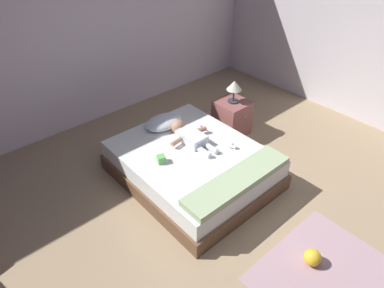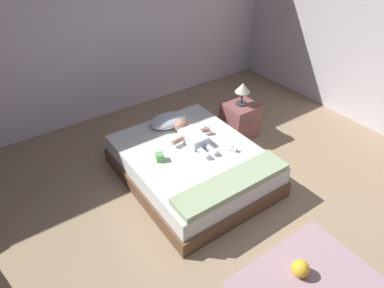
{
  "view_description": "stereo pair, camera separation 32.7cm",
  "coord_description": "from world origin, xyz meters",
  "px_view_note": "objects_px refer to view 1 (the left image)",
  "views": [
    {
      "loc": [
        -1.7,
        -1.22,
        2.67
      ],
      "look_at": [
        0.26,
        1.01,
        0.49
      ],
      "focal_mm": 31.48,
      "sensor_mm": 36.0,
      "label": 1
    },
    {
      "loc": [
        -1.44,
        -1.42,
        2.67
      ],
      "look_at": [
        0.26,
        1.01,
        0.49
      ],
      "focal_mm": 31.48,
      "sensor_mm": 36.0,
      "label": 2
    }
  ],
  "objects_px": {
    "bed": "(192,165)",
    "nightstand": "(232,117)",
    "toy_block": "(161,159)",
    "lamp": "(234,87)",
    "toothbrush": "(203,128)",
    "toy_ball": "(312,257)",
    "baby_bottle": "(232,146)",
    "pillow": "(164,122)",
    "baby": "(189,135)"
  },
  "relations": [
    {
      "from": "toothbrush",
      "to": "toy_ball",
      "type": "xyz_separation_m",
      "value": [
        -0.37,
        -1.83,
        -0.31
      ]
    },
    {
      "from": "baby",
      "to": "toothbrush",
      "type": "bearing_deg",
      "value": 12.02
    },
    {
      "from": "nightstand",
      "to": "toy_block",
      "type": "xyz_separation_m",
      "value": [
        -1.4,
        -0.28,
        0.18
      ]
    },
    {
      "from": "toothbrush",
      "to": "toy_block",
      "type": "xyz_separation_m",
      "value": [
        -0.78,
        -0.18,
        0.03
      ]
    },
    {
      "from": "nightstand",
      "to": "toy_block",
      "type": "height_order",
      "value": "nightstand"
    },
    {
      "from": "baby",
      "to": "baby_bottle",
      "type": "distance_m",
      "value": 0.51
    },
    {
      "from": "pillow",
      "to": "nightstand",
      "type": "distance_m",
      "value": 1.02
    },
    {
      "from": "nightstand",
      "to": "toy_ball",
      "type": "height_order",
      "value": "nightstand"
    },
    {
      "from": "bed",
      "to": "pillow",
      "type": "height_order",
      "value": "pillow"
    },
    {
      "from": "bed",
      "to": "toothbrush",
      "type": "height_order",
      "value": "toothbrush"
    },
    {
      "from": "toy_ball",
      "to": "baby_bottle",
      "type": "distance_m",
      "value": 1.41
    },
    {
      "from": "toothbrush",
      "to": "baby_bottle",
      "type": "distance_m",
      "value": 0.5
    },
    {
      "from": "toy_block",
      "to": "toothbrush",
      "type": "bearing_deg",
      "value": 12.99
    },
    {
      "from": "pillow",
      "to": "toothbrush",
      "type": "height_order",
      "value": "pillow"
    },
    {
      "from": "bed",
      "to": "baby",
      "type": "xyz_separation_m",
      "value": [
        0.12,
        0.19,
        0.26
      ]
    },
    {
      "from": "lamp",
      "to": "toy_block",
      "type": "height_order",
      "value": "lamp"
    },
    {
      "from": "lamp",
      "to": "baby_bottle",
      "type": "bearing_deg",
      "value": -137.29
    },
    {
      "from": "baby",
      "to": "toy_ball",
      "type": "height_order",
      "value": "baby"
    },
    {
      "from": "baby",
      "to": "lamp",
      "type": "distance_m",
      "value": 0.96
    },
    {
      "from": "baby_bottle",
      "to": "pillow",
      "type": "bearing_deg",
      "value": 109.91
    },
    {
      "from": "lamp",
      "to": "toy_ball",
      "type": "bearing_deg",
      "value": -117.2
    },
    {
      "from": "pillow",
      "to": "toy_block",
      "type": "bearing_deg",
      "value": -129.56
    },
    {
      "from": "nightstand",
      "to": "toy_ball",
      "type": "distance_m",
      "value": 2.17
    },
    {
      "from": "toothbrush",
      "to": "nightstand",
      "type": "bearing_deg",
      "value": 9.12
    },
    {
      "from": "pillow",
      "to": "toy_ball",
      "type": "relative_size",
      "value": 3.11
    },
    {
      "from": "nightstand",
      "to": "toy_block",
      "type": "distance_m",
      "value": 1.44
    },
    {
      "from": "lamp",
      "to": "toy_ball",
      "type": "distance_m",
      "value": 2.26
    },
    {
      "from": "toy_ball",
      "to": "baby_bottle",
      "type": "bearing_deg",
      "value": 75.64
    },
    {
      "from": "toothbrush",
      "to": "lamp",
      "type": "height_order",
      "value": "lamp"
    },
    {
      "from": "toy_ball",
      "to": "toy_block",
      "type": "xyz_separation_m",
      "value": [
        -0.41,
        1.65,
        0.34
      ]
    },
    {
      "from": "nightstand",
      "to": "baby_bottle",
      "type": "xyz_separation_m",
      "value": [
        -0.65,
        -0.6,
        0.17
      ]
    },
    {
      "from": "toy_ball",
      "to": "baby_bottle",
      "type": "height_order",
      "value": "baby_bottle"
    },
    {
      "from": "baby",
      "to": "toy_block",
      "type": "distance_m",
      "value": 0.5
    },
    {
      "from": "bed",
      "to": "toy_ball",
      "type": "height_order",
      "value": "bed"
    },
    {
      "from": "lamp",
      "to": "nightstand",
      "type": "bearing_deg",
      "value": -90.0
    },
    {
      "from": "bed",
      "to": "baby",
      "type": "bearing_deg",
      "value": 58.27
    },
    {
      "from": "toothbrush",
      "to": "toy_block",
      "type": "relative_size",
      "value": 1.41
    },
    {
      "from": "baby",
      "to": "toy_block",
      "type": "height_order",
      "value": "baby"
    },
    {
      "from": "pillow",
      "to": "toy_ball",
      "type": "distance_m",
      "value": 2.22
    },
    {
      "from": "bed",
      "to": "pillow",
      "type": "bearing_deg",
      "value": 83.39
    },
    {
      "from": "toothbrush",
      "to": "lamp",
      "type": "relative_size",
      "value": 0.49
    },
    {
      "from": "baby_bottle",
      "to": "lamp",
      "type": "bearing_deg",
      "value": 42.71
    },
    {
      "from": "nightstand",
      "to": "toy_block",
      "type": "relative_size",
      "value": 4.66
    },
    {
      "from": "bed",
      "to": "baby_bottle",
      "type": "xyz_separation_m",
      "value": [
        0.38,
        -0.25,
        0.23
      ]
    },
    {
      "from": "toothbrush",
      "to": "baby_bottle",
      "type": "relative_size",
      "value": 1.44
    },
    {
      "from": "bed",
      "to": "toy_block",
      "type": "distance_m",
      "value": 0.45
    },
    {
      "from": "bed",
      "to": "baby_bottle",
      "type": "distance_m",
      "value": 0.51
    },
    {
      "from": "pillow",
      "to": "nightstand",
      "type": "xyz_separation_m",
      "value": [
        0.96,
        -0.26,
        -0.21
      ]
    },
    {
      "from": "pillow",
      "to": "nightstand",
      "type": "relative_size",
      "value": 0.99
    },
    {
      "from": "bed",
      "to": "nightstand",
      "type": "height_order",
      "value": "nightstand"
    }
  ]
}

